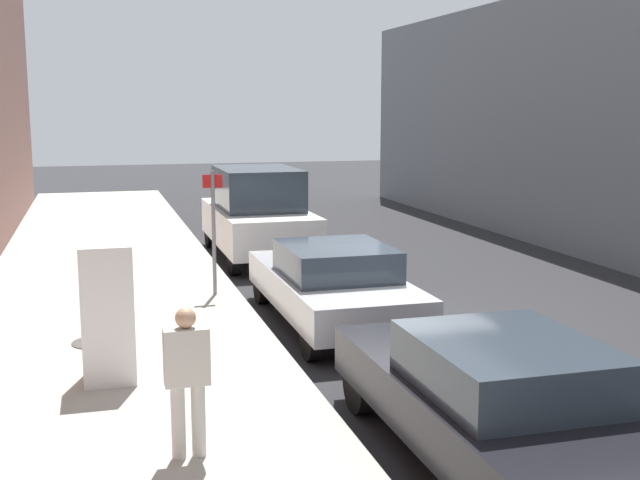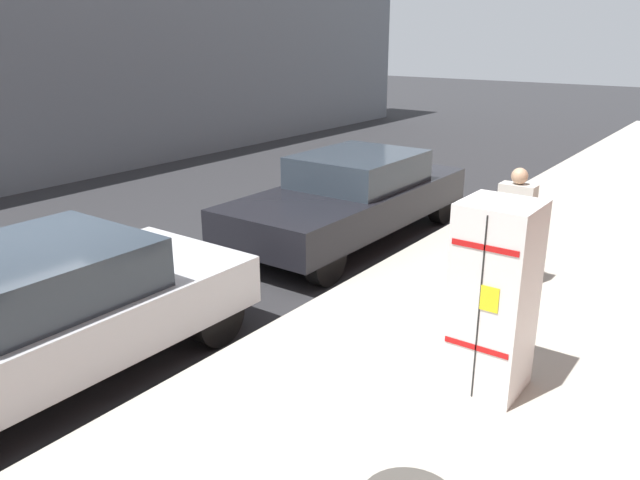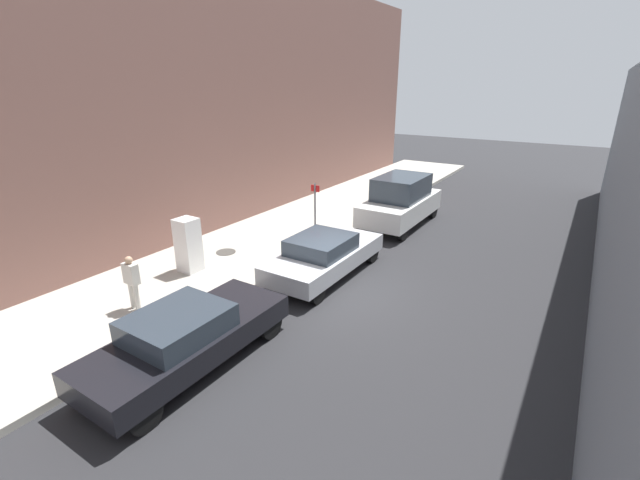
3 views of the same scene
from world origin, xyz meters
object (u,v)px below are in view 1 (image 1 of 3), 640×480
Objects in this scene: street_sign_post at (214,225)px; parked_sedan_dark at (496,400)px; parked_van_white at (258,213)px; discarded_refrigerator at (107,313)px; pedestrian_walking_far at (187,373)px; parked_sedan_silver at (333,283)px.

street_sign_post is 7.86m from parked_sedan_dark.
parked_sedan_dark is at bearing -90.00° from parked_van_white.
parked_sedan_dark is 11.90m from parked_van_white.
pedestrian_walking_far is (0.70, -2.52, -0.02)m from discarded_refrigerator.
parked_sedan_silver is at bearing -50.33° from street_sign_post.
pedestrian_walking_far is at bearing 165.53° from parked_sedan_dark.
parked_van_white is at bearing 67.05° from discarded_refrigerator.
pedestrian_walking_far is at bearing -100.48° from street_sign_post.
parked_van_white is (2.94, 11.13, 0.05)m from pedestrian_walking_far.
parked_sedan_silver is (1.67, -2.01, -0.76)m from street_sign_post.
discarded_refrigerator is 0.37× the size of parked_sedan_dark.
parked_van_white reaches higher than discarded_refrigerator.
street_sign_post reaches higher than pedestrian_walking_far.
parked_van_white is at bearing 90.00° from parked_sedan_silver.
parked_sedan_dark is (3.64, -3.28, -0.32)m from discarded_refrigerator.
pedestrian_walking_far is 0.31× the size of parked_van_white.
parked_van_white is at bearing 68.54° from street_sign_post.
pedestrian_walking_far reaches higher than parked_sedan_silver.
parked_sedan_silver is at bearing 90.00° from parked_sedan_dark.
parked_van_white is at bearing -6.95° from pedestrian_walking_far.
discarded_refrigerator is 4.81m from street_sign_post.
discarded_refrigerator is at bearing -112.95° from parked_van_white.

